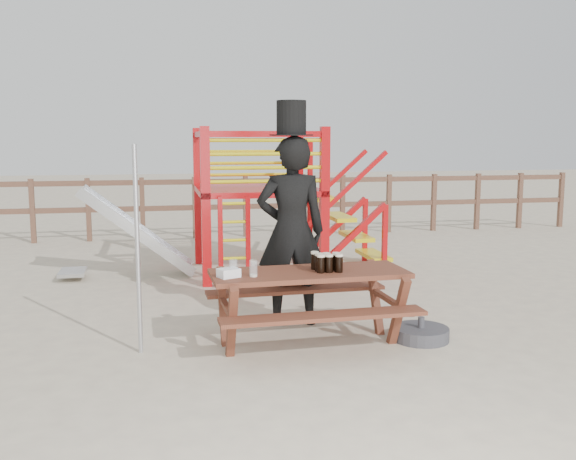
# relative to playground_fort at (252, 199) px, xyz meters

# --- Properties ---
(ground) EXTENTS (60.00, 60.00, 0.00)m
(ground) POSITION_rel_playground_fort_xyz_m (-0.12, -3.58, -1.07)
(ground) COLOR beige
(ground) RESTS_ON ground
(back_fence) EXTENTS (15.09, 0.09, 1.20)m
(back_fence) POSITION_rel_playground_fort_xyz_m (-0.12, 3.42, -0.34)
(back_fence) COLOR brown
(back_fence) RESTS_ON ground
(playground_fort) EXTENTS (4.71, 1.84, 2.10)m
(playground_fort) POSITION_rel_playground_fort_xyz_m (0.00, 0.00, 0.00)
(playground_fort) COLOR #B80C0F
(playground_fort) RESTS_ON ground
(picnic_table) EXTENTS (1.87, 1.32, 0.71)m
(picnic_table) POSITION_rel_playground_fort_xyz_m (0.03, -3.40, -0.62)
(picnic_table) COLOR brown
(picnic_table) RESTS_ON ground
(man_with_hat) EXTENTS (0.75, 0.52, 2.33)m
(man_with_hat) POSITION_rel_playground_fort_xyz_m (0.01, -2.69, -0.03)
(man_with_hat) COLOR black
(man_with_hat) RESTS_ON ground
(metal_pole) EXTENTS (0.04, 0.04, 1.90)m
(metal_pole) POSITION_rel_playground_fort_xyz_m (-1.53, -3.33, -0.12)
(metal_pole) COLOR #B2B2B7
(metal_pole) RESTS_ON ground
(parasol_base) EXTENTS (0.54, 0.54, 0.23)m
(parasol_base) POSITION_rel_playground_fort_xyz_m (1.13, -3.50, -1.01)
(parasol_base) COLOR #38383D
(parasol_base) RESTS_ON ground
(paper_bag) EXTENTS (0.22, 0.20, 0.08)m
(paper_bag) POSITION_rel_playground_fort_xyz_m (-0.74, -3.52, -0.32)
(paper_bag) COLOR white
(paper_bag) RESTS_ON picnic_table
(stout_pints) EXTENTS (0.26, 0.25, 0.17)m
(stout_pints) POSITION_rel_playground_fort_xyz_m (0.19, -3.45, -0.27)
(stout_pints) COLOR black
(stout_pints) RESTS_ON picnic_table
(empty_glasses) EXTENTS (0.25, 0.13, 0.15)m
(empty_glasses) POSITION_rel_playground_fort_xyz_m (-0.60, -3.51, -0.29)
(empty_glasses) COLOR silver
(empty_glasses) RESTS_ON picnic_table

